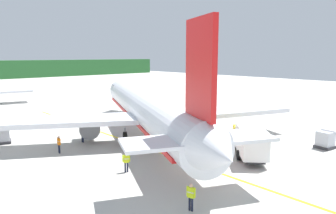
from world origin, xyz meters
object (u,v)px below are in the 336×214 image
at_px(airliner_foreground, 146,109).
at_px(crew_loader_left, 126,161).
at_px(crew_supervisor, 191,195).
at_px(cargo_container_far, 325,140).
at_px(crew_marshaller, 59,143).
at_px(service_truck_baggage, 250,140).
at_px(cargo_container_mid, 2,135).
at_px(crew_loader_right, 82,134).

height_order(airliner_foreground, crew_loader_left, airliner_foreground).
xyz_separation_m(airliner_foreground, crew_supervisor, (-8.85, -15.68, -2.34)).
bearing_deg(cargo_container_far, crew_loader_left, 156.76).
bearing_deg(crew_marshaller, cargo_container_far, -38.63).
distance_m(airliner_foreground, cargo_container_far, 19.42).
bearing_deg(airliner_foreground, crew_supervisor, -119.43).
bearing_deg(crew_marshaller, service_truck_baggage, -46.28).
relative_size(cargo_container_mid, cargo_container_far, 1.13).
height_order(crew_loader_left, crew_supervisor, crew_supervisor).
bearing_deg(crew_loader_left, crew_supervisor, -95.81).
distance_m(cargo_container_mid, crew_supervisor, 24.71).
bearing_deg(cargo_container_mid, service_truck_baggage, -52.85).
xyz_separation_m(cargo_container_mid, crew_loader_right, (6.67, -5.56, 0.08)).
bearing_deg(airliner_foreground, cargo_container_far, -54.94).
distance_m(crew_loader_right, crew_supervisor, 18.93).
bearing_deg(crew_supervisor, crew_loader_right, 82.69).
bearing_deg(cargo_container_mid, crew_loader_right, -39.82).
bearing_deg(cargo_container_far, cargo_container_mid, 134.70).
distance_m(crew_marshaller, crew_loader_right, 4.09).
xyz_separation_m(cargo_container_mid, crew_supervisor, (4.26, -24.34, 0.15)).
bearing_deg(crew_loader_left, crew_marshaller, 102.83).
xyz_separation_m(crew_marshaller, crew_loader_left, (1.97, -8.63, -0.05)).
distance_m(crew_marshaller, crew_supervisor, 16.77).
height_order(service_truck_baggage, cargo_container_far, service_truck_baggage).
xyz_separation_m(cargo_container_mid, cargo_container_far, (24.17, -24.43, -0.01)).
bearing_deg(crew_supervisor, crew_loader_left, 84.19).
xyz_separation_m(service_truck_baggage, crew_supervisor, (-11.54, -3.48, -0.60)).
distance_m(crew_loader_left, crew_loader_right, 10.79).
relative_size(cargo_container_mid, crew_supervisor, 1.20).
height_order(service_truck_baggage, crew_loader_left, service_truck_baggage).
distance_m(service_truck_baggage, crew_loader_left, 11.69).
relative_size(cargo_container_mid, crew_loader_right, 1.27).
bearing_deg(crew_loader_left, airliner_foreground, 43.36).
distance_m(cargo_container_mid, crew_loader_left, 17.01).
bearing_deg(service_truck_baggage, crew_loader_left, 156.63).
bearing_deg(crew_loader_left, crew_loader_right, 81.57).
height_order(crew_marshaller, crew_loader_left, crew_marshaller).
height_order(cargo_container_mid, cargo_container_far, cargo_container_mid).
bearing_deg(crew_marshaller, airliner_foreground, -6.04).
height_order(cargo_container_mid, crew_loader_left, cargo_container_mid).
relative_size(airliner_foreground, cargo_container_mid, 18.50).
xyz_separation_m(crew_loader_right, crew_supervisor, (-2.41, -18.77, 0.07)).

